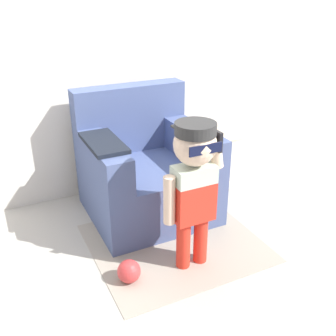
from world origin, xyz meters
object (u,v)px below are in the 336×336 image
object	(u,v)px
person_child	(194,175)
toy_ball	(129,271)
side_table	(222,155)
armchair	(145,171)

from	to	relation	value
person_child	toy_ball	distance (m)	0.76
person_child	side_table	xyz separation A→B (m)	(0.83, 0.90, -0.36)
armchair	person_child	size ratio (longest dim) A/B	0.99
armchair	toy_ball	bearing A→B (deg)	-120.33
person_child	toy_ball	xyz separation A→B (m)	(-0.46, 0.02, -0.61)
side_table	toy_ball	distance (m)	1.58
person_child	side_table	bearing A→B (deg)	47.38
side_table	toy_ball	size ratio (longest dim) A/B	3.51
person_child	toy_ball	bearing A→B (deg)	177.49
armchair	person_child	xyz separation A→B (m)	(-0.01, -0.81, 0.32)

